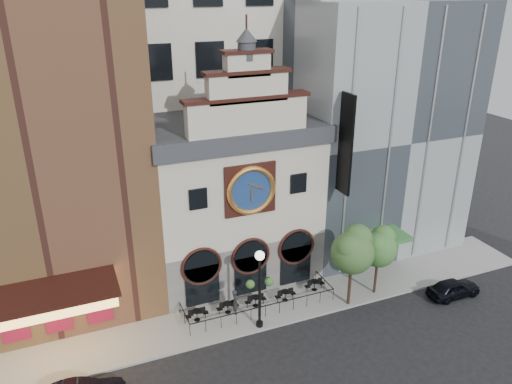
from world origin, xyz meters
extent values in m
plane|color=black|center=(0.00, 0.00, 0.00)|extent=(120.00, 120.00, 0.00)
cube|color=gray|center=(0.00, 2.50, 0.07)|extent=(44.00, 5.00, 0.15)
cube|color=#605E5B|center=(0.00, 8.00, 2.15)|extent=(12.00, 8.00, 4.00)
cube|color=beige|center=(0.00, 8.00, 7.65)|extent=(12.00, 8.00, 7.00)
cube|color=#2D3035|center=(0.00, 8.00, 11.75)|extent=(12.60, 8.60, 1.20)
cube|color=black|center=(0.00, 3.92, 8.55)|extent=(3.60, 0.25, 3.60)
cylinder|color=navy|center=(0.00, 3.78, 8.55)|extent=(3.10, 0.12, 3.10)
torus|color=#F3A047|center=(0.00, 3.70, 8.55)|extent=(3.46, 0.36, 3.46)
cylinder|color=#2D3035|center=(0.00, 4.40, 17.45)|extent=(1.10, 1.10, 1.10)
cone|color=#2D3035|center=(0.00, 4.40, 18.40)|extent=(1.30, 1.30, 0.80)
cube|color=brown|center=(-13.00, 10.00, 12.65)|extent=(14.00, 12.00, 25.00)
cube|color=#FFBF59|center=(-13.00, 2.30, 4.35)|extent=(7.00, 3.40, 0.70)
cube|color=black|center=(-13.00, 2.30, 4.80)|extent=(7.40, 3.80, 0.15)
cube|color=maroon|center=(-13.00, 3.95, 2.15)|extent=(5.60, 0.15, 2.60)
cube|color=gray|center=(13.00, 10.00, 10.15)|extent=(14.00, 12.00, 20.00)
cube|color=#387B39|center=(10.00, 2.80, 3.45)|extent=(4.50, 2.40, 0.35)
cube|color=black|center=(6.60, 3.00, 11.15)|extent=(0.18, 1.60, 7.00)
cylinder|color=black|center=(-4.43, 2.61, 0.89)|extent=(0.68, 0.68, 0.03)
cylinder|color=black|center=(-4.43, 2.61, 0.52)|extent=(0.06, 0.06, 0.72)
cylinder|color=black|center=(-2.22, 2.63, 0.89)|extent=(0.68, 0.68, 0.03)
cylinder|color=black|center=(-2.22, 2.63, 0.52)|extent=(0.06, 0.06, 0.72)
cylinder|color=black|center=(-0.15, 2.61, 0.89)|extent=(0.68, 0.68, 0.03)
cylinder|color=black|center=(-0.15, 2.61, 0.52)|extent=(0.06, 0.06, 0.72)
cylinder|color=black|center=(2.08, 2.43, 0.89)|extent=(0.68, 0.68, 0.03)
cylinder|color=black|center=(2.08, 2.43, 0.52)|extent=(0.06, 0.06, 0.72)
cylinder|color=black|center=(4.65, 2.80, 0.89)|extent=(0.68, 0.68, 0.03)
cylinder|color=black|center=(4.65, 2.80, 0.52)|extent=(0.06, 0.06, 0.72)
imported|color=black|center=(13.78, -1.55, 0.69)|extent=(4.04, 1.64, 1.38)
imported|color=black|center=(-1.74, 2.39, 1.07)|extent=(0.52, 0.72, 1.84)
cylinder|color=black|center=(-0.75, 0.45, 2.73)|extent=(0.19, 0.19, 5.16)
cylinder|color=black|center=(-0.75, 0.45, 0.30)|extent=(0.45, 0.45, 0.31)
sphere|color=white|center=(-0.75, 0.45, 5.51)|extent=(0.62, 0.62, 0.62)
sphere|color=#2B5D25|center=(-1.36, 0.54, 3.50)|extent=(0.58, 0.58, 0.58)
sphere|color=#2B5D25|center=(-0.14, 0.35, 3.50)|extent=(0.58, 0.58, 0.58)
cylinder|color=#382619|center=(6.09, 0.40, 1.75)|extent=(0.23, 0.23, 3.20)
sphere|color=#315823|center=(6.09, 0.40, 4.27)|extent=(2.97, 2.97, 2.97)
sphere|color=#315823|center=(6.66, 0.74, 5.07)|extent=(2.06, 2.06, 2.06)
sphere|color=#315823|center=(5.63, 0.17, 4.84)|extent=(1.83, 1.83, 1.83)
cylinder|color=#382619|center=(8.62, 0.89, 1.55)|extent=(0.20, 0.20, 2.80)
sphere|color=#346628|center=(8.62, 0.89, 3.75)|extent=(2.60, 2.60, 2.60)
sphere|color=#346628|center=(9.13, 1.19, 4.45)|extent=(1.80, 1.80, 1.80)
sphere|color=#346628|center=(8.22, 0.69, 4.25)|extent=(1.60, 1.60, 1.60)
camera|label=1|loc=(-11.28, -24.64, 21.21)|focal=35.00mm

